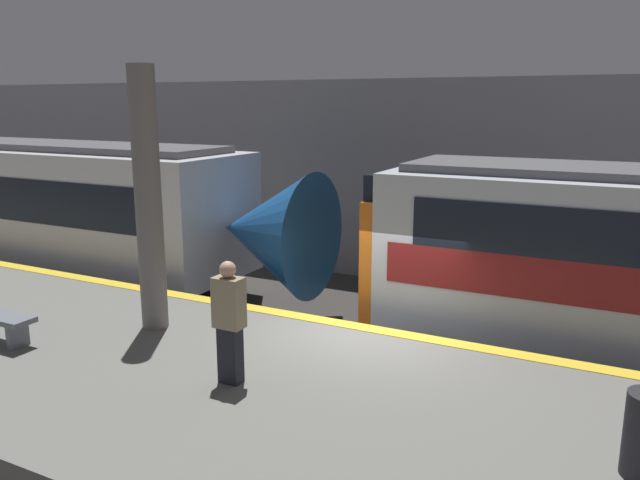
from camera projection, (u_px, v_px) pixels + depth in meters
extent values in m
plane|color=#33302D|center=(373.00, 390.00, 10.29)|extent=(120.00, 120.00, 0.00)
cube|color=slate|center=(294.00, 434.00, 7.87)|extent=(40.00, 5.28, 1.12)
cube|color=gold|center=(371.00, 329.00, 9.91)|extent=(40.00, 0.30, 0.01)
cube|color=gray|center=(474.00, 187.00, 15.19)|extent=(50.00, 0.15, 5.23)
cylinder|color=slate|center=(148.00, 201.00, 9.59)|extent=(0.41, 0.41, 4.08)
cone|color=#195199|center=(268.00, 232.00, 13.28)|extent=(2.20, 2.68, 2.68)
sphere|color=#F2EFCC|center=(308.00, 256.00, 12.95)|extent=(0.20, 0.20, 0.20)
cube|color=orange|center=(395.00, 250.00, 12.03)|extent=(0.25, 2.91, 2.25)
cube|color=black|center=(396.00, 192.00, 11.78)|extent=(0.25, 2.61, 0.90)
sphere|color=#EA4C42|center=(374.00, 277.00, 11.60)|extent=(0.18, 0.18, 0.18)
sphere|color=#EA4C42|center=(399.00, 261.00, 12.76)|extent=(0.18, 0.18, 0.18)
cube|color=black|center=(230.00, 355.00, 7.96)|extent=(0.28, 0.20, 0.75)
cube|color=gray|center=(229.00, 303.00, 7.81)|extent=(0.38, 0.24, 0.65)
sphere|color=tan|center=(228.00, 269.00, 7.72)|extent=(0.21, 0.21, 0.21)
cube|color=slate|center=(18.00, 334.00, 9.14)|extent=(0.10, 0.32, 0.41)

